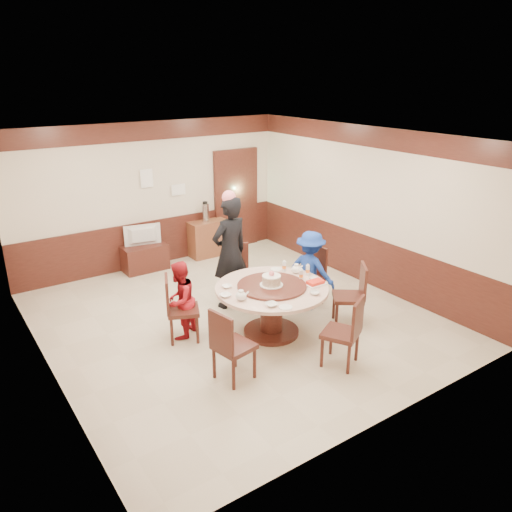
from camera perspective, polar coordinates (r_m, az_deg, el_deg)
room at (r=7.50m, az=-2.49°, el=0.24°), size 6.00×6.04×2.84m
banquet_table at (r=7.27m, az=1.79°, el=-5.10°), size 1.63×1.63×0.78m
chair_0 at (r=8.37m, az=6.02°, el=-3.39°), size 0.46×0.45×0.97m
chair_1 at (r=8.38m, az=-1.92°, el=-3.25°), size 0.55×0.56×0.97m
chair_2 at (r=7.31m, az=-8.45°, el=-7.18°), size 0.59×0.58×0.97m
chair_3 at (r=6.35m, az=-2.66°, el=-11.48°), size 0.52×0.51×0.97m
chair_4 at (r=6.73m, az=9.77°, el=-9.83°), size 0.60×0.60×0.97m
chair_5 at (r=7.75m, az=10.57°, el=-5.63°), size 0.62×0.62×0.97m
person_standing at (r=8.01m, az=-2.99°, el=0.39°), size 0.73×0.53×1.85m
person_red at (r=7.25m, az=-8.70°, el=-5.01°), size 0.71×0.69×1.15m
person_blue at (r=8.07m, az=6.22°, el=-1.63°), size 0.76×0.96×1.30m
birthday_cake at (r=7.13m, az=1.78°, el=-2.77°), size 0.33×0.33×0.22m
teapot_left at (r=6.75m, az=-1.73°, el=-4.59°), size 0.17×0.15×0.13m
teapot_right at (r=7.66m, az=4.62°, el=-1.53°), size 0.17×0.15×0.13m
bowl_0 at (r=7.15m, az=-3.35°, el=-3.50°), size 0.14×0.14×0.03m
bowl_1 at (r=6.97m, az=6.71°, el=-4.21°), size 0.14×0.14×0.04m
bowl_2 at (r=6.60m, az=1.78°, el=-5.57°), size 0.16×0.16×0.04m
bowl_3 at (r=7.44m, az=6.61°, el=-2.59°), size 0.14×0.14×0.04m
bowl_4 at (r=6.87m, az=-3.52°, el=-4.51°), size 0.16×0.16×0.04m
saucer_near at (r=6.57m, az=3.41°, el=-5.87°), size 0.18×0.18×0.01m
saucer_far at (r=7.79m, az=2.31°, el=-1.51°), size 0.18×0.18×0.01m
shrimp_platter at (r=7.28m, az=6.79°, el=-3.07°), size 0.30×0.20×0.06m
bottle_0 at (r=7.40m, az=5.18°, el=-2.18°), size 0.06×0.06×0.16m
bottle_1 at (r=7.59m, az=5.93°, el=-1.63°), size 0.06×0.06×0.16m
bottle_2 at (r=7.71m, az=3.23°, el=-1.19°), size 0.06×0.06×0.16m
tv_stand at (r=9.95m, az=-12.57°, el=-0.20°), size 0.85×0.45×0.50m
television at (r=9.80m, az=-12.77°, el=2.27°), size 0.71×0.22×0.40m
side_cabinet at (r=10.50m, az=-5.49°, el=2.02°), size 0.80×0.40×0.75m
thermos at (r=10.32m, az=-5.81°, el=4.96°), size 0.15×0.15×0.38m
notice_left at (r=9.81m, az=-12.38°, el=8.66°), size 0.25×0.00×0.35m
notice_right at (r=10.13m, az=-8.85°, el=7.51°), size 0.30×0.00×0.22m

